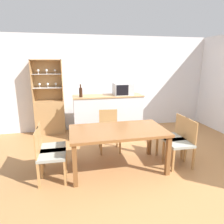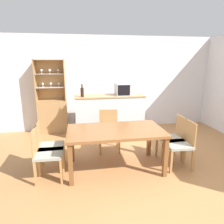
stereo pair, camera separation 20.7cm
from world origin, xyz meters
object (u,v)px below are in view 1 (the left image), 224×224
dining_chair_side_left_far (50,148)px  dining_chair_side_right_far (174,137)px  display_cabinet (50,112)px  dining_chair_side_left_near (49,155)px  dining_chair_side_right_near (181,142)px  microwave (123,89)px  dining_table (118,134)px  wine_bottle (81,92)px  dining_chair_head_far (109,130)px

dining_chair_side_left_far → dining_chair_side_right_far: bearing=88.5°
dining_chair_side_left_far → display_cabinet: bearing=-177.2°
dining_chair_side_left_near → dining_chair_side_right_near: size_ratio=1.00×
dining_chair_side_left_near → microwave: microwave is taller
dining_chair_side_right_near → microwave: 2.03m
dining_table → dining_chair_side_left_far: 1.18m
dining_chair_side_right_near → wine_bottle: size_ratio=2.83×
dining_chair_head_far → dining_chair_side_right_far: 1.32m
dining_chair_side_left_far → wine_bottle: (0.63, 1.39, 0.73)m
dining_chair_side_left_near → microwave: size_ratio=1.84×
display_cabinet → dining_table: display_cabinet is taller
display_cabinet → wine_bottle: bearing=-38.6°
dining_table → microwave: size_ratio=3.53×
dining_table → dining_chair_side_left_far: bearing=173.3°
dining_chair_side_right_near → microwave: microwave is taller
display_cabinet → dining_chair_side_right_near: bearing=-42.9°
dining_chair_side_right_near → display_cabinet: bearing=48.6°
dining_chair_side_left_far → microwave: 2.39m
dining_chair_side_right_near → wine_bottle: (-1.68, 1.67, 0.73)m
dining_chair_side_right_far → microwave: size_ratio=1.84×
dining_chair_side_right_far → microwave: bearing=19.8°
display_cabinet → dining_chair_side_left_near: size_ratio=2.23×
dining_chair_side_right_near → dining_table: bearing=84.7°
dining_chair_head_far → dining_chair_side_left_far: same height
dining_table → dining_chair_side_left_near: (-1.16, -0.14, -0.21)m
dining_chair_side_right_near → dining_chair_side_left_far: (-2.31, 0.27, 0.00)m
dining_chair_side_right_far → wine_bottle: (-1.68, 1.39, 0.73)m
dining_chair_side_left_near → dining_chair_side_left_far: size_ratio=1.00×
dining_chair_side_right_near → dining_chair_side_left_far: same height
dining_table → dining_chair_head_far: bearing=89.8°
display_cabinet → dining_table: bearing=-58.7°
display_cabinet → wine_bottle: display_cabinet is taller
microwave → dining_chair_side_left_far: bearing=-138.2°
dining_chair_side_right_far → dining_chair_side_left_far: 2.31m
dining_chair_side_left_near → microwave: bearing=137.5°
dining_table → microwave: microwave is taller
display_cabinet → dining_chair_side_right_far: display_cabinet is taller
display_cabinet → dining_chair_side_left_near: display_cabinet is taller
dining_table → dining_chair_side_left_far: (-1.16, 0.14, -0.21)m
wine_bottle → dining_chair_head_far: bearing=-54.6°
display_cabinet → dining_chair_side_right_near: (2.46, -2.29, -0.14)m
display_cabinet → dining_chair_side_right_near: size_ratio=2.23×
dining_chair_side_right_far → dining_chair_side_left_near: bearing=94.2°
display_cabinet → dining_table: (1.31, -2.16, 0.07)m
microwave → wine_bottle: size_ratio=1.54×
dining_chair_head_far → dining_chair_side_left_near: bearing=42.9°
dining_chair_side_right_far → dining_chair_side_right_near: (0.00, -0.28, 0.00)m
dining_table → microwave: 1.82m
dining_chair_side_left_far → dining_chair_head_far: bearing=117.8°
dining_table → dining_chair_side_right_far: dining_chair_side_right_far is taller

